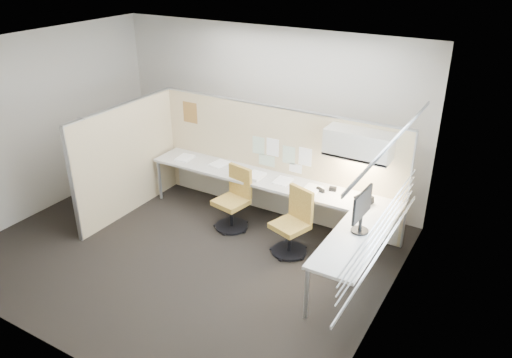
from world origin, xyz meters
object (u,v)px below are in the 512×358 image
Objects in this scene: chair_right at (293,224)px; monitor at (362,209)px; desk at (284,195)px; chair_left at (234,201)px; phone at (364,200)px.

monitor is at bearing 7.04° from chair_right.
chair_right is at bearing -48.00° from desk.
chair_right is (1.07, -0.17, -0.00)m from chair_left.
phone reaches higher than desk.
phone is (-0.21, 0.74, -0.27)m from monitor.
chair_right is 3.57× the size of phone.
desk is 0.58m from chair_right.
chair_left is (-0.70, -0.25, -0.16)m from desk.
phone is at bearing 18.48° from monitor.
desk is 7.22× the size of monitor.
chair_right is 1.69× the size of monitor.
desk is at bearing 30.41° from chair_left.
chair_right reaches higher than desk.
chair_left reaches higher than phone.
chair_right is at bearing 81.53° from monitor.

